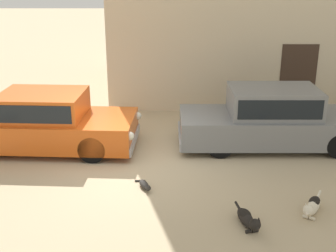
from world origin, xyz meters
name	(u,v)px	position (x,y,z in m)	size (l,w,h in m)	color
ground_plane	(131,166)	(0.00, 0.00, 0.00)	(80.00, 80.00, 0.00)	tan
parked_sedan_nearest	(46,121)	(-2.17, 1.11, 0.70)	(4.57, 2.05, 1.42)	#D15619
parked_sedan_second	(274,118)	(3.46, 1.25, 0.74)	(4.80, 1.70, 1.50)	slate
stray_dog_spotted	(313,206)	(3.49, -2.03, 0.15)	(0.62, 0.98, 0.36)	beige
stray_dog_tan	(248,219)	(2.23, -2.46, 0.14)	(0.36, 1.02, 0.35)	black
stray_cat	(145,185)	(0.36, -1.07, 0.08)	(0.36, 0.55, 0.16)	#2D2B28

